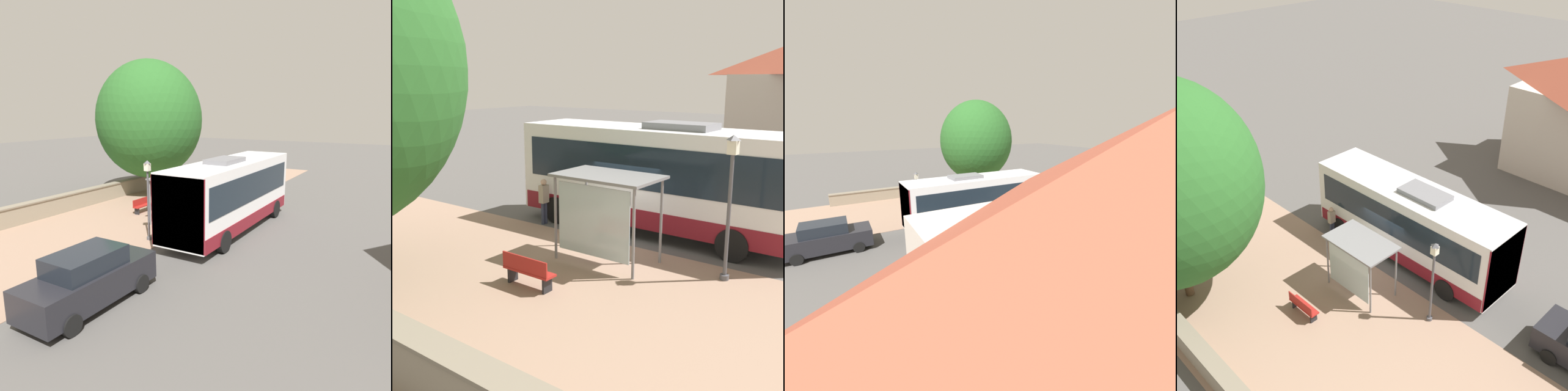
{
  "view_description": "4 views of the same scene",
  "coord_description": "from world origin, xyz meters",
  "views": [
    {
      "loc": [
        10.06,
        -17.9,
        6.1
      ],
      "look_at": [
        -0.54,
        -0.12,
        1.49
      ],
      "focal_mm": 35.0,
      "sensor_mm": 36.0,
      "label": 1
    },
    {
      "loc": [
        -12.73,
        -8.32,
        5.21
      ],
      "look_at": [
        -0.5,
        0.74,
        1.58
      ],
      "focal_mm": 45.0,
      "sensor_mm": 36.0,
      "label": 2
    },
    {
      "loc": [
        17.89,
        -9.04,
        7.3
      ],
      "look_at": [
        -0.26,
        1.05,
        1.56
      ],
      "focal_mm": 24.0,
      "sensor_mm": 36.0,
      "label": 3
    },
    {
      "loc": [
        -12.73,
        -12.74,
        14.6
      ],
      "look_at": [
        1.61,
        1.76,
        2.46
      ],
      "focal_mm": 45.0,
      "sensor_mm": 36.0,
      "label": 4
    }
  ],
  "objects": [
    {
      "name": "bus_shelter",
      "position": [
        -1.66,
        -0.7,
        2.15
      ],
      "size": [
        1.8,
        2.96,
        2.58
      ],
      "color": "slate",
      "rests_on": "ground"
    },
    {
      "name": "street_lamp_near",
      "position": [
        -0.82,
        -4.01,
        2.31
      ],
      "size": [
        0.28,
        0.28,
        3.87
      ],
      "color": "#4C4C51",
      "rests_on": "ground"
    },
    {
      "name": "sidewalk_plaza",
      "position": [
        -4.5,
        0.0,
        0.01
      ],
      "size": [
        9.0,
        44.0,
        0.02
      ],
      "color": "#937560",
      "rests_on": "ground"
    },
    {
      "name": "bus",
      "position": [
        1.83,
        -0.55,
        1.98
      ],
      "size": [
        2.65,
        10.08,
        3.84
      ],
      "color": "white",
      "rests_on": "ground"
    },
    {
      "name": "pedestrian",
      "position": [
        0.25,
        3.3,
        0.99
      ],
      "size": [
        0.34,
        0.22,
        1.69
      ],
      "color": "#2D3347",
      "rests_on": "ground"
    },
    {
      "name": "ground_plane",
      "position": [
        0.0,
        0.0,
        0.0
      ],
      "size": [
        120.0,
        120.0,
        0.0
      ],
      "primitive_type": "plane",
      "color": "#514F4C",
      "rests_on": "ground"
    },
    {
      "name": "bench",
      "position": [
        -4.29,
        -0.16,
        0.47
      ],
      "size": [
        0.4,
        1.49,
        0.88
      ],
      "color": "maroon",
      "rests_on": "ground"
    },
    {
      "name": "stone_wall",
      "position": [
        -8.55,
        0.0,
        0.56
      ],
      "size": [
        0.6,
        20.0,
        1.11
      ],
      "color": "gray",
      "rests_on": "ground"
    }
  ]
}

